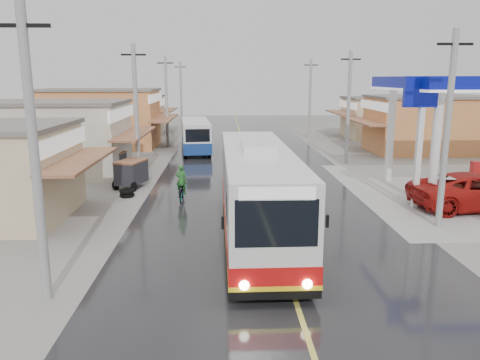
{
  "coord_description": "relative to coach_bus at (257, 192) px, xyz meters",
  "views": [
    {
      "loc": [
        -2.0,
        -18.42,
        6.12
      ],
      "look_at": [
        -1.31,
        0.18,
        2.05
      ],
      "focal_mm": 35.0,
      "sensor_mm": 36.0,
      "label": 1
    }
  ],
  "objects": [
    {
      "name": "utility_poles_right",
      "position": [
        7.7,
        15.93,
        -1.82
      ],
      "size": [
        1.6,
        36.0,
        8.0
      ],
      "primitive_type": null,
      "color": "gray",
      "rests_on": "ground"
    },
    {
      "name": "tricycle_far",
      "position": [
        -8.32,
        11.98,
        -0.96
      ],
      "size": [
        1.65,
        2.18,
        1.5
      ],
      "rotation": [
        0.0,
        0.0,
        -0.22
      ],
      "color": "#26262D",
      "rests_on": "ground"
    },
    {
      "name": "shopfronts_right",
      "position": [
        15.7,
        12.93,
        -1.82
      ],
      "size": [
        11.0,
        44.0,
        4.8
      ],
      "primitive_type": null,
      "color": "#B6AF9F",
      "rests_on": "ground"
    },
    {
      "name": "shopfronts_left",
      "position": [
        -12.3,
        18.93,
        -1.82
      ],
      "size": [
        11.0,
        44.0,
        5.2
      ],
      "primitive_type": null,
      "color": "tan",
      "rests_on": "ground"
    },
    {
      "name": "utility_poles_left",
      "position": [
        -6.3,
        16.93,
        -1.82
      ],
      "size": [
        1.6,
        50.0,
        8.0
      ],
      "primitive_type": null,
      "color": "gray",
      "rests_on": "ground"
    },
    {
      "name": "centre_line",
      "position": [
        0.7,
        15.93,
        -1.79
      ],
      "size": [
        0.15,
        90.0,
        0.01
      ],
      "primitive_type": "cube",
      "color": "#D8CC4C",
      "rests_on": "road"
    },
    {
      "name": "ground",
      "position": [
        0.7,
        0.93,
        -1.82
      ],
      "size": [
        120.0,
        120.0,
        0.0
      ],
      "primitive_type": "plane",
      "color": "slate",
      "rests_on": "ground"
    },
    {
      "name": "cyclist",
      "position": [
        -3.41,
        5.73,
        -1.21
      ],
      "size": [
        0.61,
        1.72,
        1.85
      ],
      "rotation": [
        0.0,
        0.0,
        -0.01
      ],
      "color": "black",
      "rests_on": "ground"
    },
    {
      "name": "tricycle_near",
      "position": [
        -6.51,
        8.61,
        -0.91
      ],
      "size": [
        1.86,
        2.35,
        1.58
      ],
      "rotation": [
        0.0,
        0.0,
        -0.3
      ],
      "color": "#26262D",
      "rests_on": "ground"
    },
    {
      "name": "road",
      "position": [
        0.7,
        15.93,
        -1.81
      ],
      "size": [
        12.0,
        90.0,
        0.02
      ],
      "primitive_type": "cube",
      "color": "black",
      "rests_on": "ground"
    },
    {
      "name": "second_bus",
      "position": [
        -3.59,
        21.56,
        -0.37
      ],
      "size": [
        2.95,
        8.22,
        2.67
      ],
      "rotation": [
        0.0,
        0.0,
        0.1
      ],
      "color": "silver",
      "rests_on": "road"
    },
    {
      "name": "coach_bus",
      "position": [
        0.0,
        0.0,
        0.0
      ],
      "size": [
        2.86,
        12.09,
        3.76
      ],
      "rotation": [
        0.0,
        0.0,
        0.01
      ],
      "color": "silver",
      "rests_on": "road"
    },
    {
      "name": "jeepney",
      "position": [
        10.7,
        3.62,
        -0.96
      ],
      "size": [
        6.41,
        3.39,
        1.72
      ],
      "primitive_type": "imported",
      "rotation": [
        0.0,
        0.0,
        1.66
      ],
      "color": "#A41410",
      "rests_on": "ground"
    },
    {
      "name": "tyre_stack",
      "position": [
        -6.36,
        6.54,
        -1.61
      ],
      "size": [
        0.8,
        0.8,
        0.41
      ],
      "color": "black",
      "rests_on": "ground"
    }
  ]
}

